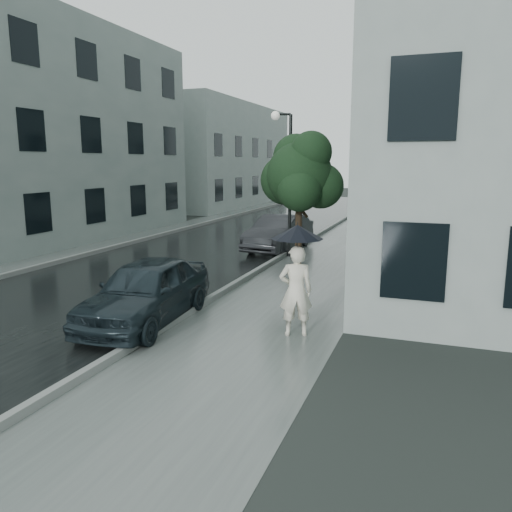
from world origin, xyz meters
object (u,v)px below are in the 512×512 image
at_px(car_near, 146,291).
at_px(car_far, 279,232).
at_px(street_tree, 300,175).
at_px(lamp_post, 286,175).
at_px(pedestrian, 296,291).

height_order(car_near, car_far, car_near).
relative_size(street_tree, car_far, 1.05).
distance_m(street_tree, car_far, 4.06).
xyz_separation_m(lamp_post, car_far, (-0.61, 1.16, -2.30)).
xyz_separation_m(street_tree, lamp_post, (-0.99, 1.73, -0.06)).
bearing_deg(pedestrian, car_near, -16.09).
xyz_separation_m(pedestrian, street_tree, (-1.70, 6.56, 2.14)).
distance_m(car_near, car_far, 9.74).
distance_m(street_tree, car_near, 7.42).
relative_size(pedestrian, car_near, 0.45).
xyz_separation_m(lamp_post, car_near, (-0.61, -8.58, -2.30)).
bearing_deg(pedestrian, street_tree, -96.49).
bearing_deg(lamp_post, car_near, -112.78).
distance_m(pedestrian, car_far, 10.02).
bearing_deg(pedestrian, lamp_post, -93.03).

